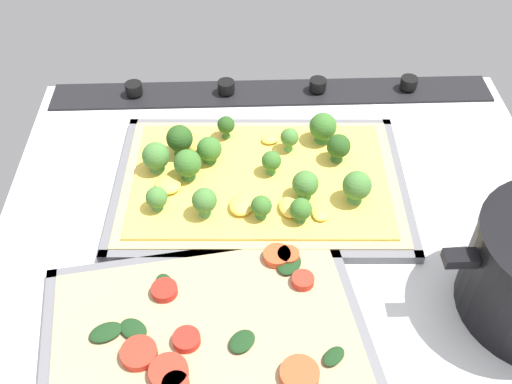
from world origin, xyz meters
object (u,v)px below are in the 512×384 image
object	(u,v)px
broccoli_pizza	(256,175)
veggie_pizza_back	(207,331)
baking_tray_front	(260,185)
baking_tray_back	(206,335)

from	to	relation	value
broccoli_pizza	veggie_pizza_back	world-z (taller)	broccoli_pizza
broccoli_pizza	baking_tray_front	bearing A→B (deg)	164.29
baking_tray_front	broccoli_pizza	xyz separation A→B (cm)	(0.59, -0.17, 1.82)
baking_tray_front	broccoli_pizza	size ratio (longest dim) A/B	1.06
baking_tray_front	baking_tray_back	xyz separation A→B (cm)	(7.09, 23.77, 0.01)
baking_tray_front	veggie_pizza_back	distance (cm)	24.72
baking_tray_back	veggie_pizza_back	world-z (taller)	veggie_pizza_back
baking_tray_front	veggie_pizza_back	xyz separation A→B (cm)	(6.87, 23.73, 0.75)
baking_tray_back	veggie_pizza_back	xyz separation A→B (cm)	(-0.22, -0.04, 0.74)
veggie_pizza_back	broccoli_pizza	bearing A→B (deg)	-104.73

